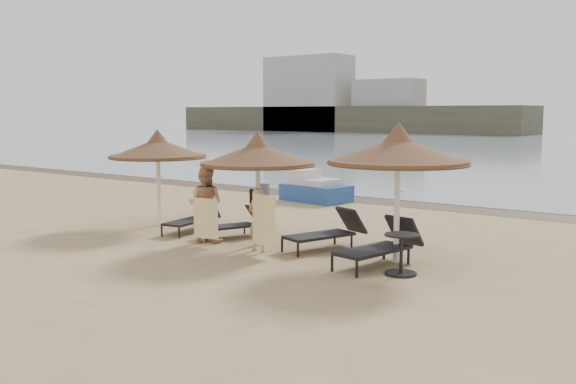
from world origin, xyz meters
name	(u,v)px	position (x,y,z in m)	size (l,w,h in m)	color
ground	(221,252)	(0.00, 0.00, 0.00)	(160.00, 160.00, 0.00)	tan
wet_sand_strip	(407,204)	(0.00, 9.40, 0.00)	(200.00, 1.60, 0.01)	#503A27
far_shore	(460,114)	(-25.10, 77.82, 2.91)	(150.00, 54.80, 12.00)	brown
palapa_left	(158,149)	(-3.70, 1.53, 2.12)	(2.68, 2.68, 2.66)	white
palapa_center	(258,155)	(0.23, 1.05, 2.14)	(2.71, 2.71, 2.69)	white
palapa_right	(398,151)	(3.63, 1.42, 2.33)	(2.95, 2.95, 2.92)	white
lounger_far_left	(194,217)	(-2.26, 1.43, 0.37)	(0.86, 1.90, 0.82)	black
lounger_near_left	(236,223)	(-0.86, 1.51, 0.34)	(1.18, 1.79, 0.76)	black
lounger_near_right	(329,231)	(1.77, 1.71, 0.41)	(1.28, 2.13, 0.91)	black
lounger_far_right	(382,245)	(3.52, 1.01, 0.43)	(1.10, 2.23, 0.96)	black
side_table	(401,256)	(4.18, 0.54, 0.38)	(0.66, 0.66, 0.80)	black
person_left	(205,198)	(-1.05, 0.60, 1.06)	(0.98, 0.63, 2.12)	tan
person_right	(258,215)	(0.68, 0.50, 0.84)	(0.78, 0.50, 1.69)	tan
towel_left	(206,219)	(-0.70, 0.25, 0.65)	(0.67, 0.13, 0.95)	yellow
towel_right	(264,221)	(1.03, 0.25, 0.78)	(0.79, 0.21, 1.13)	yellow
bag_patterned	(263,192)	(0.23, 1.23, 1.25)	(0.31, 0.14, 0.38)	white
bag_dark	(254,197)	(0.23, 0.89, 1.17)	(0.26, 0.15, 0.35)	black
pedal_boat	(315,190)	(-2.92, 8.13, 0.41)	(2.53, 1.72, 1.09)	#23498F
buoy_left	(410,163)	(-6.76, 23.66, 0.17)	(0.33, 0.33, 0.33)	yellow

